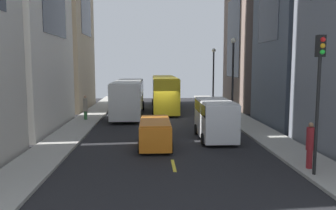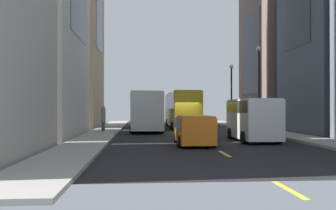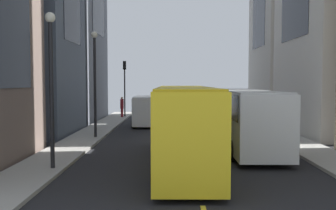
# 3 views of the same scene
# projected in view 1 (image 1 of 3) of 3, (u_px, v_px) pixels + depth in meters

# --- Properties ---
(ground_plane) EXTENTS (39.88, 39.88, 0.00)m
(ground_plane) POSITION_uv_depth(u_px,v_px,m) (163.00, 120.00, 30.24)
(ground_plane) COLOR black
(sidewalk_west) EXTENTS (2.40, 44.00, 0.15)m
(sidewalk_west) POSITION_uv_depth(u_px,v_px,m) (87.00, 119.00, 29.90)
(sidewalk_west) COLOR #9E9B93
(sidewalk_west) RESTS_ON ground
(sidewalk_east) EXTENTS (2.40, 44.00, 0.15)m
(sidewalk_east) POSITION_uv_depth(u_px,v_px,m) (238.00, 118.00, 30.57)
(sidewalk_east) COLOR #9E9B93
(sidewalk_east) RESTS_ON ground
(lane_stripe_1) EXTENTS (0.16, 2.00, 0.01)m
(lane_stripe_1) POSITION_uv_depth(u_px,v_px,m) (174.00, 166.00, 16.36)
(lane_stripe_1) COLOR yellow
(lane_stripe_1) RESTS_ON ground
(lane_stripe_2) EXTENTS (0.16, 2.00, 0.01)m
(lane_stripe_2) POSITION_uv_depth(u_px,v_px,m) (167.00, 136.00, 23.30)
(lane_stripe_2) COLOR yellow
(lane_stripe_2) RESTS_ON ground
(lane_stripe_3) EXTENTS (0.16, 2.00, 0.01)m
(lane_stripe_3) POSITION_uv_depth(u_px,v_px,m) (163.00, 120.00, 30.24)
(lane_stripe_3) COLOR yellow
(lane_stripe_3) RESTS_ON ground
(lane_stripe_4) EXTENTS (0.16, 2.00, 0.01)m
(lane_stripe_4) POSITION_uv_depth(u_px,v_px,m) (161.00, 109.00, 37.19)
(lane_stripe_4) COLOR yellow
(lane_stripe_4) RESTS_ON ground
(lane_stripe_5) EXTENTS (0.16, 2.00, 0.01)m
(lane_stripe_5) POSITION_uv_depth(u_px,v_px,m) (159.00, 102.00, 44.13)
(lane_stripe_5) COLOR yellow
(lane_stripe_5) RESTS_ON ground
(lane_stripe_6) EXTENTS (0.16, 2.00, 0.01)m
(lane_stripe_6) POSITION_uv_depth(u_px,v_px,m) (158.00, 97.00, 51.07)
(lane_stripe_6) COLOR yellow
(lane_stripe_6) RESTS_ON ground
(building_east_2) EXTENTS (9.78, 10.15, 15.74)m
(building_east_2) POSITION_uv_depth(u_px,v_px,m) (276.00, 38.00, 37.97)
(building_east_2) COLOR #7A665B
(building_east_2) RESTS_ON ground
(city_bus_white) EXTENTS (2.80, 11.19, 3.35)m
(city_bus_white) POSITION_uv_depth(u_px,v_px,m) (129.00, 95.00, 32.66)
(city_bus_white) COLOR silver
(city_bus_white) RESTS_ON ground
(streetcar_yellow) EXTENTS (2.70, 12.32, 3.59)m
(streetcar_yellow) POSITION_uv_depth(u_px,v_px,m) (164.00, 90.00, 36.83)
(streetcar_yellow) COLOR yellow
(streetcar_yellow) RESTS_ON ground
(delivery_van_white) EXTENTS (2.25, 5.05, 2.58)m
(delivery_van_white) POSITION_uv_depth(u_px,v_px,m) (215.00, 116.00, 22.05)
(delivery_van_white) COLOR white
(delivery_van_white) RESTS_ON ground
(car_orange_0) EXTENTS (1.94, 4.34, 1.62)m
(car_orange_0) POSITION_uv_depth(u_px,v_px,m) (155.00, 131.00, 20.01)
(car_orange_0) COLOR orange
(car_orange_0) RESTS_ON ground
(pedestrian_walking_far) EXTENTS (0.36, 0.36, 2.12)m
(pedestrian_walking_far) POSITION_uv_depth(u_px,v_px,m) (310.00, 144.00, 15.34)
(pedestrian_walking_far) COLOR maroon
(pedestrian_walking_far) RESTS_ON ground
(pedestrian_crossing_near) EXTENTS (0.37, 0.37, 2.11)m
(pedestrian_crossing_near) POSITION_uv_depth(u_px,v_px,m) (85.00, 107.00, 29.22)
(pedestrian_crossing_near) COLOR #336B38
(pedestrian_crossing_near) RESTS_ON ground
(traffic_light_near_corner) EXTENTS (0.32, 0.44, 5.92)m
(traffic_light_near_corner) POSITION_uv_depth(u_px,v_px,m) (319.00, 79.00, 14.09)
(traffic_light_near_corner) COLOR black
(traffic_light_near_corner) RESTS_ON ground
(streetlamp_near) EXTENTS (0.44, 0.44, 7.01)m
(streetlamp_near) POSITION_uv_depth(u_px,v_px,m) (233.00, 70.00, 29.35)
(streetlamp_near) COLOR black
(streetlamp_near) RESTS_ON ground
(streetlamp_far) EXTENTS (0.44, 0.44, 6.58)m
(streetlamp_far) POSITION_uv_depth(u_px,v_px,m) (213.00, 71.00, 38.48)
(streetlamp_far) COLOR black
(streetlamp_far) RESTS_ON ground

